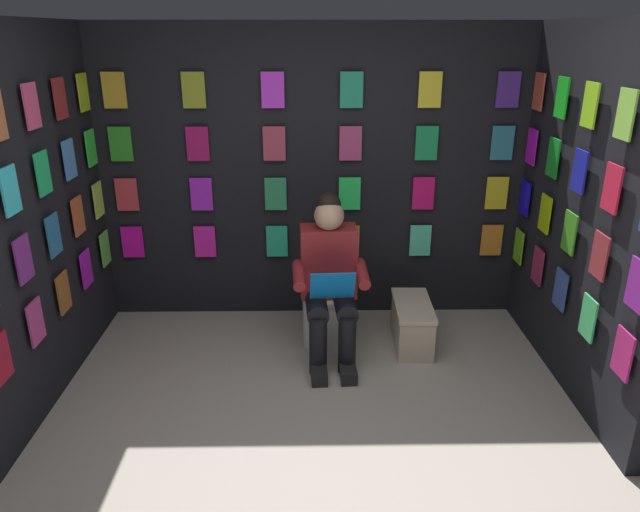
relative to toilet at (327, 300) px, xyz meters
The scene contains 7 objects.
ground_plane 1.58m from the toilet, 86.07° to the left, with size 30.00×30.00×0.00m, color #B2A899.
display_wall_back 0.99m from the toilet, 78.71° to the right, with size 3.42×0.14×2.31m.
display_wall_left 1.88m from the toilet, 161.71° to the left, with size 0.14×2.02×2.31m.
display_wall_right 2.07m from the toilet, 16.27° to the left, with size 0.14×2.02×2.31m.
toilet is the anchor object (origin of this frame).
person_reading 0.35m from the toilet, 92.61° to the left, with size 0.54×0.70×1.19m.
comic_longbox_near 0.66m from the toilet, behind, with size 0.29×0.59×0.34m.
Camera 1 is at (0.01, 2.48, 2.23)m, focal length 32.85 mm.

